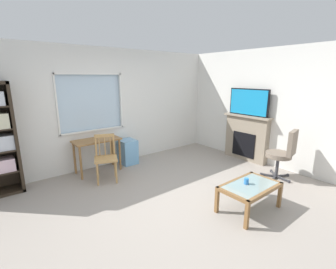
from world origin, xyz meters
TOP-DOWN VIEW (x-y plane):
  - ground at (0.00, 0.00)m, footprint 6.58×5.61m
  - wall_back_with_window at (0.04, 2.30)m, footprint 5.58×0.15m
  - wall_right at (2.85, 0.00)m, footprint 0.12×4.81m
  - desk_under_window at (-0.42, 1.95)m, footprint 0.94×0.48m
  - wooden_chair at (-0.46, 1.44)m, footprint 0.54×0.53m
  - plastic_drawer_unit at (0.32, 2.00)m, footprint 0.35×0.40m
  - fireplace at (2.70, 0.46)m, footprint 0.26×1.17m
  - tv at (2.68, 0.46)m, footprint 0.06×0.99m
  - office_chair at (2.26, -0.66)m, footprint 0.58×0.57m
  - coffee_table at (0.77, -0.90)m, footprint 0.92×0.56m
  - sippy_cup at (0.75, -0.85)m, footprint 0.07×0.07m

SIDE VIEW (x-z plane):
  - ground at x=0.00m, z-range -0.02..0.00m
  - plastic_drawer_unit at x=0.32m, z-range 0.00..0.56m
  - coffee_table at x=0.77m, z-range 0.14..0.55m
  - sippy_cup at x=0.75m, z-range 0.41..0.50m
  - wooden_chair at x=-0.46m, z-range 0.01..0.91m
  - fireplace at x=2.70m, z-range 0.00..1.09m
  - office_chair at x=2.26m, z-range 0.05..1.05m
  - desk_under_window at x=-0.42m, z-range 0.24..0.95m
  - wall_back_with_window at x=0.04m, z-range -0.01..2.57m
  - wall_right at x=2.85m, z-range 0.00..2.58m
  - tv at x=2.68m, z-range 1.09..1.71m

